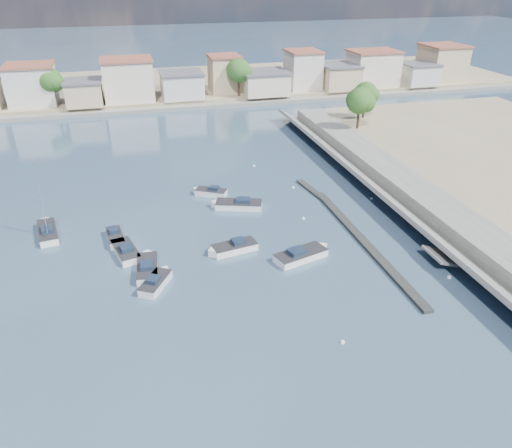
{
  "coord_description": "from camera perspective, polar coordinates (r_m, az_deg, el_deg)",
  "views": [
    {
      "loc": [
        -16.25,
        -32.62,
        26.77
      ],
      "look_at": [
        -3.82,
        14.49,
        1.4
      ],
      "focal_mm": 35.0,
      "sensor_mm": 36.0,
      "label": 1
    }
  ],
  "objects": [
    {
      "name": "ground",
      "position": [
        79.09,
        -2.05,
        7.7
      ],
      "size": [
        400.0,
        400.0,
        0.0
      ],
      "primitive_type": "plane",
      "color": "#273A4E",
      "rests_on": "ground"
    },
    {
      "name": "seawall_walkway",
      "position": [
        62.92,
        20.44,
        1.38
      ],
      "size": [
        5.0,
        90.0,
        1.8
      ],
      "primitive_type": "cube",
      "color": "slate",
      "rests_on": "ground"
    },
    {
      "name": "breakwater",
      "position": [
        57.42,
        10.88,
        -0.63
      ],
      "size": [
        2.0,
        31.02,
        0.35
      ],
      "color": "black",
      "rests_on": "ground"
    },
    {
      "name": "far_shore_land",
      "position": [
        128.35,
        -7.47,
        15.56
      ],
      "size": [
        160.0,
        40.0,
        1.4
      ],
      "primitive_type": "cube",
      "color": "gray",
      "rests_on": "ground"
    },
    {
      "name": "far_shore_quay",
      "position": [
        108.15,
        -5.84,
        13.25
      ],
      "size": [
        160.0,
        2.5,
        0.8
      ],
      "primitive_type": "cube",
      "color": "slate",
      "rests_on": "ground"
    },
    {
      "name": "far_town",
      "position": [
        114.91,
        -0.97,
        16.55
      ],
      "size": [
        113.01,
        12.8,
        8.35
      ],
      "color": "beige",
      "rests_on": "far_shore_land"
    },
    {
      "name": "shore_trees",
      "position": [
        105.71,
        -1.08,
        16.29
      ],
      "size": [
        74.56,
        38.32,
        7.92
      ],
      "color": "#38281E",
      "rests_on": "ground"
    },
    {
      "name": "motorboat_a",
      "position": [
        50.31,
        -12.29,
        -4.85
      ],
      "size": [
        2.35,
        5.66,
        1.48
      ],
      "color": "white",
      "rests_on": "ground"
    },
    {
      "name": "motorboat_b",
      "position": [
        47.93,
        -11.29,
        -6.52
      ],
      "size": [
        3.47,
        4.33,
        1.48
      ],
      "color": "white",
      "rests_on": "ground"
    },
    {
      "name": "motorboat_c",
      "position": [
        61.8,
        -2.25,
        2.2
      ],
      "size": [
        6.34,
        3.87,
        1.48
      ],
      "color": "white",
      "rests_on": "ground"
    },
    {
      "name": "motorboat_d",
      "position": [
        52.38,
        -2.75,
        -2.79
      ],
      "size": [
        5.38,
        2.77,
        1.48
      ],
      "color": "white",
      "rests_on": "ground"
    },
    {
      "name": "motorboat_e",
      "position": [
        53.7,
        -14.76,
        -2.94
      ],
      "size": [
        3.07,
        5.55,
        1.48
      ],
      "color": "white",
      "rests_on": "ground"
    },
    {
      "name": "motorboat_f",
      "position": [
        65.52,
        -5.32,
        3.62
      ],
      "size": [
        4.31,
        3.4,
        1.48
      ],
      "color": "white",
      "rests_on": "ground"
    },
    {
      "name": "motorboat_g",
      "position": [
        56.26,
        -15.75,
        -1.6
      ],
      "size": [
        2.07,
        4.67,
        1.48
      ],
      "color": "white",
      "rests_on": "ground"
    },
    {
      "name": "motorboat_h",
      "position": [
        51.4,
        5.39,
        -3.53
      ],
      "size": [
        6.23,
        3.69,
        1.48
      ],
      "color": "white",
      "rests_on": "ground"
    },
    {
      "name": "sailboat",
      "position": [
        60.22,
        -22.73,
        -0.76
      ],
      "size": [
        2.82,
        6.29,
        9.0
      ],
      "color": "white",
      "rests_on": "ground"
    },
    {
      "name": "mooring_buoys",
      "position": [
        59.4,
        8.18,
        0.47
      ],
      "size": [
        15.13,
        40.2,
        0.41
      ],
      "color": "white",
      "rests_on": "ground"
    }
  ]
}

